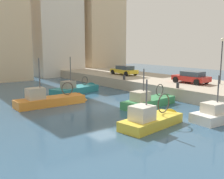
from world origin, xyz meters
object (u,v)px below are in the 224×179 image
fishing_boat_white (224,118)px  fishing_boat_green (151,104)px  fishing_boat_teal (78,92)px  mooring_bollard_south (178,85)px  fishing_boat_yellow (154,123)px  parked_car_yellow (124,70)px  parked_car_red (191,77)px  quay_streetlamp (222,53)px  fishing_boat_orange (53,103)px  mooring_bollard_mid (124,77)px

fishing_boat_white → fishing_boat_green: 6.41m
fishing_boat_teal → mooring_bollard_south: size_ratio=12.37×
fishing_boat_yellow → parked_car_yellow: size_ratio=1.35×
fishing_boat_yellow → fishing_boat_teal: (2.29, 14.01, -0.06)m
parked_car_red → fishing_boat_white: bearing=-129.9°
parked_car_yellow → quay_streetlamp: bearing=-80.2°
fishing_boat_yellow → quay_streetlamp: size_ratio=1.19×
fishing_boat_white → mooring_bollard_south: (2.63, 6.43, 1.36)m
fishing_boat_green → parked_car_yellow: 14.20m
fishing_boat_green → fishing_boat_orange: fishing_boat_orange is taller
fishing_boat_white → mooring_bollard_mid: 14.73m
parked_car_red → mooring_bollard_south: size_ratio=7.20×
fishing_boat_yellow → fishing_boat_teal: bearing=80.7°
fishing_boat_green → fishing_boat_orange: bearing=140.2°
mooring_bollard_south → quay_streetlamp: 6.46m
fishing_boat_white → quay_streetlamp: quay_streetlamp is taller
fishing_boat_green → parked_car_yellow: size_ratio=1.52×
fishing_boat_green → quay_streetlamp: quay_streetlamp is taller
fishing_boat_teal → fishing_boat_white: fishing_boat_teal is taller
fishing_boat_yellow → parked_car_red: fishing_boat_yellow is taller
fishing_boat_white → fishing_boat_orange: (-7.75, 11.88, 0.02)m
mooring_bollard_mid → mooring_bollard_south: bearing=-90.0°
fishing_boat_orange → mooring_bollard_south: size_ratio=12.64×
fishing_boat_orange → mooring_bollard_south: bearing=-27.7°
parked_car_red → mooring_bollard_south: (-3.83, -1.29, -0.40)m
fishing_boat_orange → mooring_bollard_mid: (10.38, 2.55, 1.34)m
parked_car_yellow → fishing_boat_white: bearing=-108.0°
fishing_boat_white → fishing_boat_orange: size_ratio=0.83×
fishing_boat_yellow → mooring_bollard_mid: size_ratio=10.48×
mooring_bollard_mid → fishing_boat_teal: bearing=164.3°
fishing_boat_teal → fishing_boat_yellow: bearing=-99.3°
parked_car_yellow → fishing_boat_green: bearing=-120.2°
fishing_boat_yellow → fishing_boat_orange: (-2.58, 9.91, -0.02)m
parked_car_red → quay_streetlamp: size_ratio=0.82×
fishing_boat_green → mooring_bollard_south: (3.69, 0.11, 1.36)m
parked_car_yellow → mooring_bollard_mid: bearing=-129.8°
fishing_boat_orange → parked_car_yellow: fishing_boat_orange is taller
fishing_boat_yellow → fishing_boat_orange: fishing_boat_orange is taller
fishing_boat_yellow → parked_car_red: 13.09m
fishing_boat_yellow → fishing_boat_green: 5.98m
fishing_boat_white → parked_car_red: size_ratio=1.47×
fishing_boat_white → mooring_bollard_mid: (2.63, 14.43, 1.36)m
fishing_boat_orange → quay_streetlamp: (16.03, -6.45, 4.32)m
mooring_bollard_mid → fishing_boat_green: bearing=-114.4°
fishing_boat_orange → parked_car_red: size_ratio=1.76×
fishing_boat_yellow → quay_streetlamp: quay_streetlamp is taller
fishing_boat_teal → quay_streetlamp: 15.96m
mooring_bollard_south → parked_car_red: bearing=18.6°
fishing_boat_white → mooring_bollard_mid: fishing_boat_white is taller
mooring_bollard_south → quay_streetlamp: (5.65, -0.99, 2.98)m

